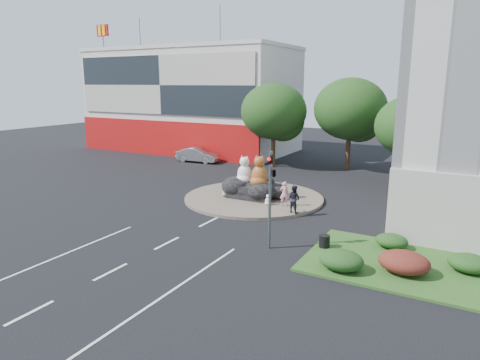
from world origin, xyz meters
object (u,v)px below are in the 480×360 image
object	(u,v)px
pedestrian_pink	(284,194)
pedestrian_dark	(294,199)
kitten_white	(268,199)
cat_white	(244,170)
parked_car	(198,155)
kitten_calico	(225,190)
litter_bin	(324,241)
cat_tabby	(259,171)

from	to	relation	value
pedestrian_pink	pedestrian_dark	distance (m)	1.59
kitten_white	cat_white	bearing A→B (deg)	104.82
cat_white	pedestrian_dark	world-z (taller)	cat_white
cat_white	parked_car	size ratio (longest dim) A/B	0.44
kitten_white	pedestrian_dark	xyz separation A→B (m)	(2.18, -0.78, 0.52)
pedestrian_dark	parked_car	bearing A→B (deg)	-22.25
kitten_calico	litter_bin	distance (m)	11.04
parked_car	litter_bin	size ratio (longest dim) A/B	7.49
cat_tabby	parked_car	distance (m)	16.58
kitten_calico	parked_car	world-z (taller)	parked_car
pedestrian_dark	litter_bin	xyz separation A→B (m)	(3.50, -4.51, -0.67)
parked_car	litter_bin	xyz separation A→B (m)	(19.50, -17.09, -0.34)
pedestrian_pink	litter_bin	size ratio (longest dim) A/B	2.68
cat_white	kitten_white	distance (m)	3.29
kitten_calico	kitten_white	distance (m)	3.74
kitten_calico	cat_white	bearing A→B (deg)	70.25
kitten_white	litter_bin	distance (m)	7.76
cat_white	pedestrian_pink	xyz separation A→B (m)	(3.60, -1.05, -1.10)
cat_white	litter_bin	bearing A→B (deg)	-42.87
cat_tabby	kitten_calico	world-z (taller)	cat_tabby
pedestrian_dark	cat_white	bearing A→B (deg)	-8.72
cat_white	pedestrian_pink	distance (m)	3.91
kitten_calico	pedestrian_dark	xyz separation A→B (m)	(5.87, -1.33, 0.46)
kitten_calico	pedestrian_pink	world-z (taller)	pedestrian_pink
kitten_calico	kitten_white	bearing A→B (deg)	25.52
pedestrian_pink	kitten_calico	bearing A→B (deg)	-26.77
cat_tabby	pedestrian_dark	distance (m)	4.05
parked_car	kitten_white	bearing A→B (deg)	-135.83
cat_white	kitten_calico	bearing A→B (deg)	-147.56
cat_tabby	litter_bin	size ratio (longest dim) A/B	3.66
cat_white	cat_tabby	bearing A→B (deg)	-15.00
pedestrian_pink	kitten_white	bearing A→B (deg)	-6.44
kitten_calico	parked_car	bearing A→B (deg)	166.00
pedestrian_dark	parked_car	world-z (taller)	pedestrian_dark
pedestrian_pink	parked_car	world-z (taller)	pedestrian_pink
cat_white	kitten_calico	size ratio (longest dim) A/B	2.36
kitten_white	pedestrian_dark	world-z (taller)	pedestrian_dark
kitten_white	litter_bin	xyz separation A→B (m)	(5.68, -5.29, -0.15)
cat_white	cat_tabby	world-z (taller)	cat_tabby
cat_tabby	pedestrian_pink	size ratio (longest dim) A/B	1.37
kitten_calico	litter_bin	bearing A→B (deg)	2.07
pedestrian_pink	litter_bin	distance (m)	7.31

